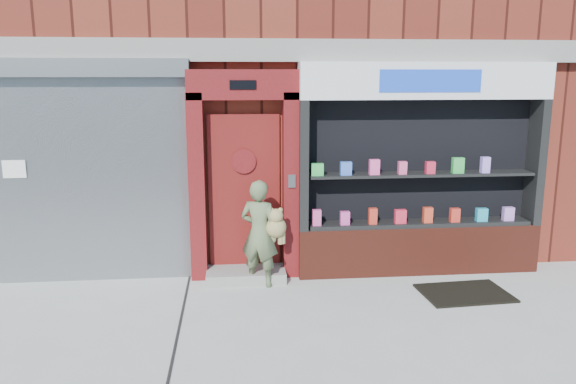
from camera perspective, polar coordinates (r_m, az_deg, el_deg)
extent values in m
plane|color=#9E9E99|center=(6.52, 2.91, -13.91)|extent=(80.00, 80.00, 0.00)
cube|color=#5B1D14|center=(11.90, -1.35, 17.46)|extent=(12.00, 8.00, 8.00)
cube|color=gray|center=(7.78, 1.01, 14.18)|extent=(12.00, 0.16, 0.30)
cube|color=gray|center=(8.15, -20.50, 0.97)|extent=(3.00, 0.10, 2.80)
cube|color=slate|center=(7.97, -21.41, 11.68)|extent=(3.10, 0.30, 0.24)
cube|color=white|center=(8.30, -26.06, 2.10)|extent=(0.30, 0.01, 0.24)
cube|color=#530E10|center=(7.83, -9.22, 0.41)|extent=(0.22, 0.28, 2.60)
cube|color=#530E10|center=(7.86, 0.29, 0.60)|extent=(0.22, 0.28, 2.60)
cube|color=#530E10|center=(7.67, -4.63, 10.82)|extent=(1.50, 0.28, 0.40)
cube|color=black|center=(7.52, -4.61, 10.80)|extent=(0.35, 0.01, 0.12)
cube|color=#611311|center=(7.94, -4.46, -0.05)|extent=(1.00, 0.06, 2.20)
cylinder|color=black|center=(7.82, -4.51, 3.12)|extent=(0.28, 0.02, 0.28)
cylinder|color=#530E10|center=(7.81, -4.51, 3.11)|extent=(0.34, 0.02, 0.34)
cube|color=gray|center=(7.99, -4.29, -8.36)|extent=(1.10, 0.55, 0.15)
cube|color=slate|center=(7.69, 0.40, 1.11)|extent=(0.10, 0.02, 0.18)
cube|color=maroon|center=(8.42, 13.00, -5.61)|extent=(3.50, 0.40, 0.70)
cube|color=black|center=(7.76, 1.51, 2.71)|extent=(0.12, 0.40, 1.80)
cube|color=black|center=(8.84, 23.84, 2.82)|extent=(0.12, 0.40, 1.80)
cube|color=black|center=(8.32, 13.00, 3.02)|extent=(3.30, 0.03, 1.80)
cube|color=black|center=(8.32, 13.12, -3.11)|extent=(3.20, 0.36, 0.06)
cube|color=black|center=(8.17, 13.36, 1.78)|extent=(3.20, 0.36, 0.04)
cube|color=white|center=(8.05, 13.80, 10.93)|extent=(3.50, 0.40, 0.50)
cube|color=blue|center=(7.86, 14.30, 10.89)|extent=(1.40, 0.01, 0.30)
cube|color=#D4468C|center=(7.86, 2.93, -2.61)|extent=(0.12, 0.09, 0.23)
cube|color=#CF4593|center=(7.93, 5.79, -2.65)|extent=(0.13, 0.09, 0.19)
cube|color=red|center=(8.01, 8.60, -2.44)|extent=(0.11, 0.09, 0.23)
cube|color=red|center=(8.12, 11.34, -2.45)|extent=(0.16, 0.09, 0.20)
cube|color=red|center=(8.25, 14.00, -2.28)|extent=(0.13, 0.09, 0.22)
cube|color=red|center=(8.39, 16.58, -2.26)|extent=(0.13, 0.09, 0.20)
cube|color=#259ABC|center=(8.55, 19.06, -2.19)|extent=(0.16, 0.09, 0.19)
cube|color=#B376D5|center=(8.72, 21.45, -2.07)|extent=(0.15, 0.09, 0.20)
cube|color=green|center=(7.72, 2.98, 2.30)|extent=(0.17, 0.09, 0.17)
cube|color=blue|center=(7.78, 5.90, 2.39)|extent=(0.15, 0.09, 0.18)
cube|color=#F6529D|center=(7.87, 8.76, 2.52)|extent=(0.14, 0.09, 0.21)
cube|color=#EA4E86|center=(7.98, 11.54, 2.43)|extent=(0.11, 0.09, 0.18)
cube|color=red|center=(8.11, 14.24, 2.42)|extent=(0.13, 0.09, 0.17)
cube|color=green|center=(8.25, 16.87, 2.60)|extent=(0.16, 0.09, 0.22)
cube|color=#A784EE|center=(8.41, 19.39, 2.62)|extent=(0.12, 0.09, 0.22)
imported|color=#5A6844|center=(7.60, -2.93, -4.20)|extent=(0.63, 0.55, 1.47)
sphere|color=olive|center=(7.57, -1.24, -3.60)|extent=(0.29, 0.29, 0.29)
sphere|color=olive|center=(7.48, -1.22, -2.43)|extent=(0.19, 0.19, 0.19)
sphere|color=olive|center=(7.46, -1.66, -1.87)|extent=(0.07, 0.07, 0.07)
sphere|color=olive|center=(7.47, -0.78, -1.85)|extent=(0.07, 0.07, 0.07)
cylinder|color=olive|center=(7.60, -1.96, -4.66)|extent=(0.07, 0.07, 0.17)
cylinder|color=olive|center=(7.62, -0.52, -4.63)|extent=(0.07, 0.07, 0.17)
cylinder|color=olive|center=(7.59, -1.66, -4.70)|extent=(0.07, 0.07, 0.17)
cylinder|color=olive|center=(7.60, -0.79, -4.68)|extent=(0.07, 0.07, 0.17)
cube|color=black|center=(7.85, 17.50, -9.77)|extent=(1.18, 0.86, 0.03)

